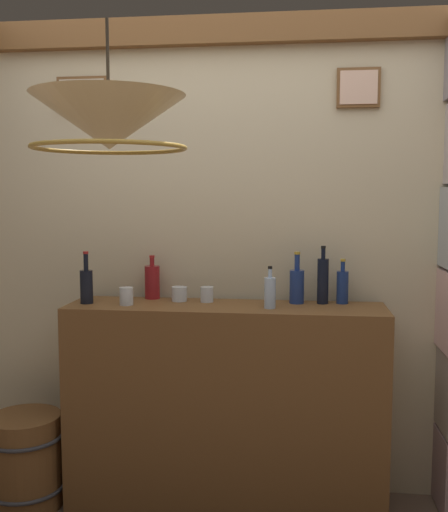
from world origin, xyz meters
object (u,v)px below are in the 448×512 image
glass_tumbler_highball (207,294)px  wooden_barrel (26,461)px  liquor_bottle_rum (86,285)px  glass_tumbler_shot (179,294)px  pendant_lamp (109,124)px  liquor_bottle_mezcal (297,285)px  liquor_bottle_tequila (152,282)px  liquor_bottle_amaro (342,286)px  glass_tumbler_rocks (126,296)px  liquor_bottle_bourbon (323,280)px  liquor_bottle_vermouth (270,292)px

glass_tumbler_highball → wooden_barrel: 1.24m
liquor_bottle_rum → glass_tumbler_shot: liquor_bottle_rum is taller
glass_tumbler_shot → wooden_barrel: size_ratio=0.17×
wooden_barrel → glass_tumbler_shot: bearing=16.8°
liquor_bottle_rum → glass_tumbler_shot: bearing=15.0°
pendant_lamp → wooden_barrel: size_ratio=1.19×
liquor_bottle_mezcal → liquor_bottle_tequila: (-0.75, 0.04, -0.00)m
liquor_bottle_amaro → glass_tumbler_highball: 0.68m
glass_tumbler_rocks → pendant_lamp: pendant_lamp is taller
glass_tumbler_shot → pendant_lamp: pendant_lamp is taller
liquor_bottle_mezcal → pendant_lamp: size_ratio=0.46×
glass_tumbler_rocks → liquor_bottle_bourbon: bearing=9.3°
liquor_bottle_mezcal → glass_tumbler_rocks: bearing=-169.8°
liquor_bottle_vermouth → glass_tumbler_rocks: bearing=-179.9°
glass_tumbler_shot → wooden_barrel: (-0.75, -0.23, -0.83)m
glass_tumbler_highball → wooden_barrel: size_ratio=0.16×
pendant_lamp → liquor_bottle_rum: bearing=116.6°
glass_tumbler_highball → wooden_barrel: glass_tumbler_highball is taller
liquor_bottle_vermouth → wooden_barrel: size_ratio=0.43×
liquor_bottle_rum → wooden_barrel: size_ratio=0.56×
liquor_bottle_vermouth → liquor_bottle_tequila: (-0.62, 0.19, 0.01)m
liquor_bottle_amaro → pendant_lamp: (-0.90, -0.89, 0.71)m
liquor_bottle_vermouth → liquor_bottle_amaro: size_ratio=0.91×
liquor_bottle_vermouth → glass_tumbler_shot: 0.49m
wooden_barrel → liquor_bottle_vermouth: bearing=4.2°
liquor_bottle_vermouth → liquor_bottle_rum: bearing=178.9°
liquor_bottle_tequila → wooden_barrel: 1.10m
liquor_bottle_rum → liquor_bottle_bourbon: bearing=6.7°
liquor_bottle_tequila → liquor_bottle_amaro: (0.98, -0.02, -0.00)m
liquor_bottle_mezcal → liquor_bottle_amaro: 0.23m
liquor_bottle_amaro → wooden_barrel: 1.82m
pendant_lamp → liquor_bottle_amaro: bearing=44.5°
liquor_bottle_amaro → glass_tumbler_highball: bearing=-176.6°
wooden_barrel → glass_tumbler_rocks: bearing=9.7°
liquor_bottle_rum → liquor_bottle_vermouth: size_ratio=1.29×
liquor_bottle_vermouth → liquor_bottle_amaro: bearing=25.7°
liquor_bottle_mezcal → liquor_bottle_rum: liquor_bottle_rum is taller
liquor_bottle_amaro → wooden_barrel: bearing=-170.7°
liquor_bottle_amaro → liquor_bottle_vermouth: bearing=-154.3°
liquor_bottle_amaro → glass_tumbler_rocks: (-1.06, -0.17, -0.04)m
liquor_bottle_tequila → glass_tumbler_highball: (0.30, -0.06, -0.05)m
liquor_bottle_bourbon → pendant_lamp: bearing=-132.7°
liquor_bottle_vermouth → pendant_lamp: 1.16m
liquor_bottle_tequila → glass_tumbler_highball: size_ratio=2.95×
liquor_bottle_mezcal → wooden_barrel: size_ratio=0.55×
glass_tumbler_rocks → pendant_lamp: bearing=-77.6°
liquor_bottle_vermouth → glass_tumbler_shot: size_ratio=2.57×
liquor_bottle_rum → liquor_bottle_vermouth: bearing=-1.1°
glass_tumbler_highball → pendant_lamp: bearing=-104.8°
liquor_bottle_vermouth → liquor_bottle_amaro: liquor_bottle_amaro is taller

